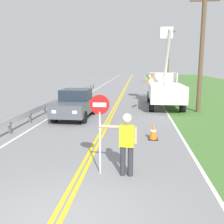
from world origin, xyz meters
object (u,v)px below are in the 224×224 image
utility_pole_near (202,51)px  flagger_worker (126,141)px  oncoming_sedan_nearest (75,104)px  utility_bucket_truck (164,87)px  utility_pole_mid (168,56)px  stop_sign_paddle (100,117)px  traffic_cone_lead (153,132)px

utility_pole_near → flagger_worker: bearing=-112.7°
flagger_worker → oncoming_sedan_nearest: 8.44m
utility_bucket_truck → utility_pole_mid: size_ratio=0.83×
stop_sign_paddle → utility_pole_near: (5.11, 10.35, 2.31)m
flagger_worker → traffic_cone_lead: 3.91m
stop_sign_paddle → oncoming_sedan_nearest: size_ratio=0.56×
flagger_worker → stop_sign_paddle: stop_sign_paddle is taller
utility_pole_mid → flagger_worker: bearing=-98.4°
utility_pole_near → utility_bucket_truck: bearing=129.9°
utility_bucket_truck → traffic_cone_lead: 9.29m
utility_pole_near → traffic_cone_lead: 8.35m
oncoming_sedan_nearest → utility_pole_near: (7.70, 2.68, 3.18)m
utility_pole_mid → stop_sign_paddle: bearing=-99.8°
flagger_worker → stop_sign_paddle: 1.02m
utility_bucket_truck → utility_pole_near: 4.09m
utility_bucket_truck → utility_pole_mid: bearing=82.9°
stop_sign_paddle → traffic_cone_lead: 4.27m
utility_bucket_truck → oncoming_sedan_nearest: utility_bucket_truck is taller
oncoming_sedan_nearest → utility_pole_near: bearing=19.2°
utility_bucket_truck → oncoming_sedan_nearest: 7.65m
utility_bucket_truck → utility_pole_near: (2.03, -2.43, 2.59)m
oncoming_sedan_nearest → utility_pole_mid: (7.96, 23.43, 3.47)m
utility_pole_near → traffic_cone_lead: bearing=-116.6°
utility_pole_near → utility_pole_mid: 20.76m
utility_bucket_truck → utility_pole_mid: 18.69m
flagger_worker → utility_bucket_truck: bearing=79.8°
stop_sign_paddle → oncoming_sedan_nearest: (-2.59, 7.67, -0.88)m
flagger_worker → utility_pole_mid: utility_pole_mid is taller
flagger_worker → utility_bucket_truck: 13.06m
stop_sign_paddle → utility_pole_mid: bearing=80.2°
utility_pole_mid → traffic_cone_lead: 27.98m
stop_sign_paddle → utility_bucket_truck: 13.15m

